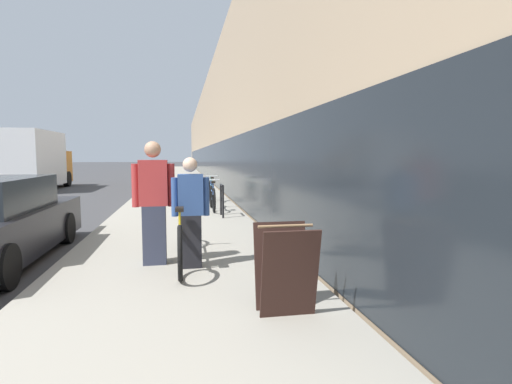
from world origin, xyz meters
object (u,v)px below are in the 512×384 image
at_px(person_bystander, 154,203).
at_px(cruiser_bike_middle, 211,190).
at_px(tandem_bicycle, 180,236).
at_px(moving_truck, 32,161).
at_px(person_rider, 191,212).
at_px(cruiser_bike_nearest, 212,197).
at_px(sandwich_board_sign, 285,268).
at_px(bike_rack_hoop, 222,197).

relative_size(person_bystander, cruiser_bike_middle, 1.01).
height_order(tandem_bicycle, moving_truck, moving_truck).
bearing_deg(tandem_bicycle, person_rider, -65.78).
height_order(tandem_bicycle, person_rider, person_rider).
distance_m(cruiser_bike_nearest, moving_truck, 12.97).
bearing_deg(sandwich_board_sign, person_bystander, 123.64).
height_order(cruiser_bike_nearest, moving_truck, moving_truck).
bearing_deg(cruiser_bike_nearest, bike_rack_hoop, -83.20).
bearing_deg(person_bystander, moving_truck, 113.72).
bearing_deg(moving_truck, cruiser_bike_middle, -42.35).
xyz_separation_m(person_bystander, cruiser_bike_middle, (1.43, 8.10, -0.53)).
relative_size(tandem_bicycle, moving_truck, 0.43).
height_order(person_rider, cruiser_bike_middle, person_rider).
xyz_separation_m(person_rider, sandwich_board_sign, (0.89, -1.84, -0.33)).
bearing_deg(person_rider, moving_truck, 114.90).
relative_size(tandem_bicycle, person_rider, 1.71).
distance_m(cruiser_bike_middle, sandwich_board_sign, 10.22).
bearing_deg(bike_rack_hoop, tandem_bicycle, -103.79).
bearing_deg(bike_rack_hoop, moving_truck, 126.35).
bearing_deg(moving_truck, person_rider, -65.10).
bearing_deg(sandwich_board_sign, moving_truck, 115.00).
relative_size(tandem_bicycle, cruiser_bike_nearest, 1.50).
relative_size(cruiser_bike_nearest, moving_truck, 0.29).
bearing_deg(moving_truck, cruiser_bike_nearest, -50.85).
distance_m(person_bystander, moving_truck, 17.14).
xyz_separation_m(cruiser_bike_nearest, cruiser_bike_middle, (0.15, 2.45, -0.00)).
height_order(person_rider, sandwich_board_sign, person_rider).
relative_size(bike_rack_hoop, cruiser_bike_nearest, 0.47).
bearing_deg(person_rider, sandwich_board_sign, -64.19).
relative_size(person_rider, moving_truck, 0.25).
relative_size(cruiser_bike_nearest, sandwich_board_sign, 1.98).
xyz_separation_m(tandem_bicycle, cruiser_bike_middle, (1.06, 8.04, -0.02)).
bearing_deg(moving_truck, tandem_bicycle, -65.08).
xyz_separation_m(tandem_bicycle, sandwich_board_sign, (1.04, -2.18, 0.07)).
height_order(person_bystander, moving_truck, moving_truck).
xyz_separation_m(person_bystander, moving_truck, (-6.89, 15.69, 0.44)).
distance_m(person_rider, person_bystander, 0.60).
relative_size(tandem_bicycle, cruiser_bike_middle, 1.51).
bearing_deg(cruiser_bike_nearest, person_bystander, -102.72).
bearing_deg(bike_rack_hoop, sandwich_board_sign, -90.15).
height_order(person_rider, person_bystander, person_bystander).
distance_m(person_bystander, bike_rack_hoop, 4.62).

